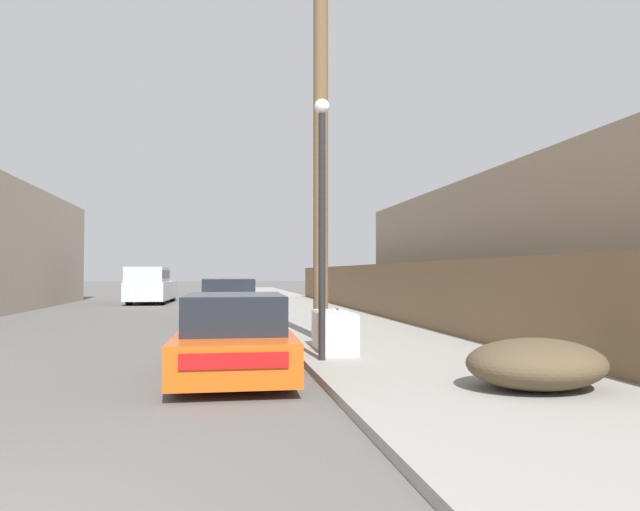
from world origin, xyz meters
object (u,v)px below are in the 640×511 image
at_px(discarded_fridge, 334,331).
at_px(brush_pile, 536,364).
at_px(utility_pole, 321,125).
at_px(pickup_truck, 151,285).
at_px(parked_sports_car_red, 234,337).
at_px(car_parked_mid, 228,302).
at_px(street_lamp, 322,207).

xyz_separation_m(discarded_fridge, brush_pile, (1.78, -3.95, -0.05)).
relative_size(discarded_fridge, utility_pole, 0.19).
relative_size(pickup_truck, brush_pile, 3.21).
bearing_deg(utility_pole, pickup_truck, 107.28).
bearing_deg(brush_pile, parked_sports_car_red, 145.29).
height_order(parked_sports_car_red, brush_pile, parked_sports_car_red).
distance_m(utility_pole, brush_pile, 7.58).
bearing_deg(pickup_truck, parked_sports_car_red, 102.82).
height_order(car_parked_mid, pickup_truck, pickup_truck).
xyz_separation_m(parked_sports_car_red, car_parked_mid, (0.09, 9.33, 0.08)).
height_order(car_parked_mid, brush_pile, car_parked_mid).
bearing_deg(discarded_fridge, street_lamp, -109.76).
distance_m(discarded_fridge, brush_pile, 4.34).
relative_size(parked_sports_car_red, utility_pole, 0.49).
height_order(car_parked_mid, utility_pole, utility_pole).
distance_m(parked_sports_car_red, car_parked_mid, 9.33).
relative_size(pickup_truck, street_lamp, 1.29).
bearing_deg(street_lamp, utility_pole, 79.97).
xyz_separation_m(street_lamp, brush_pile, (2.22, -2.85, -2.27)).
bearing_deg(pickup_truck, street_lamp, 106.76).
bearing_deg(utility_pole, parked_sports_car_red, -121.02).
relative_size(discarded_fridge, street_lamp, 0.40).
bearing_deg(utility_pole, car_parked_mid, 107.67).
distance_m(discarded_fridge, car_parked_mid, 8.13).
relative_size(discarded_fridge, car_parked_mid, 0.42).
bearing_deg(discarded_fridge, car_parked_mid, 104.49).
bearing_deg(car_parked_mid, brush_pile, -72.60).
relative_size(car_parked_mid, pickup_truck, 0.73).
height_order(pickup_truck, street_lamp, street_lamp).
distance_m(car_parked_mid, brush_pile, 12.41).
distance_m(car_parked_mid, pickup_truck, 12.69).
bearing_deg(car_parked_mid, parked_sports_car_red, -89.99).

